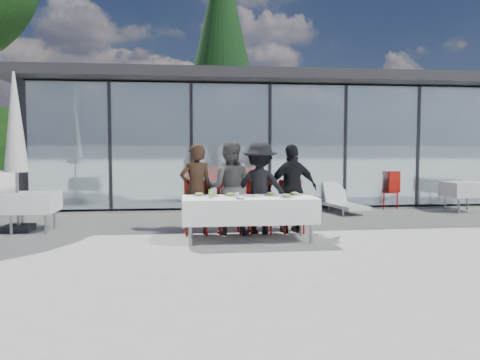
# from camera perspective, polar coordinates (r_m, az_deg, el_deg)

# --- Properties ---
(ground) EXTENTS (90.00, 90.00, 0.00)m
(ground) POSITION_cam_1_polar(r_m,az_deg,el_deg) (7.74, 1.23, -7.87)
(ground) COLOR gray
(ground) RESTS_ON ground
(pavilion) EXTENTS (14.80, 8.80, 3.44)m
(pavilion) POSITION_cam_1_polar(r_m,az_deg,el_deg) (15.97, 4.50, 5.97)
(pavilion) COLOR gray
(pavilion) RESTS_ON ground
(treeline) EXTENTS (62.50, 2.00, 4.40)m
(treeline) POSITION_cam_1_polar(r_m,az_deg,el_deg) (35.53, -8.03, 4.94)
(treeline) COLOR #143711
(treeline) RESTS_ON ground
(dining_table) EXTENTS (2.26, 0.96, 0.75)m
(dining_table) POSITION_cam_1_polar(r_m,az_deg,el_deg) (7.99, 1.09, -3.59)
(dining_table) COLOR white
(dining_table) RESTS_ON ground
(diner_a) EXTENTS (0.73, 0.73, 1.65)m
(diner_a) POSITION_cam_1_polar(r_m,az_deg,el_deg) (8.54, -5.38, -1.17)
(diner_a) COLOR #302015
(diner_a) RESTS_ON ground
(diner_chair_a) EXTENTS (0.44, 0.44, 0.97)m
(diner_chair_a) POSITION_cam_1_polar(r_m,az_deg,el_deg) (8.66, -5.37, -3.01)
(diner_chair_a) COLOR #AF130B
(diner_chair_a) RESTS_ON ground
(diner_b) EXTENTS (1.00, 1.00, 1.70)m
(diner_b) POSITION_cam_1_polar(r_m,az_deg,el_deg) (8.57, -1.29, -0.98)
(diner_b) COLOR #4B4B4B
(diner_b) RESTS_ON ground
(diner_chair_b) EXTENTS (0.44, 0.44, 0.97)m
(diner_chair_b) POSITION_cam_1_polar(r_m,az_deg,el_deg) (8.70, -1.34, -2.97)
(diner_chair_b) COLOR #AF130B
(diner_chair_b) RESTS_ON ground
(diner_c) EXTENTS (1.34, 1.34, 1.69)m
(diner_c) POSITION_cam_1_polar(r_m,az_deg,el_deg) (8.64, 2.43, -0.98)
(diner_c) COLOR black
(diner_c) RESTS_ON ground
(diner_chair_c) EXTENTS (0.44, 0.44, 0.97)m
(diner_chair_c) POSITION_cam_1_polar(r_m,az_deg,el_deg) (8.76, 2.33, -2.91)
(diner_chair_c) COLOR #AF130B
(diner_chair_c) RESTS_ON ground
(diner_d) EXTENTS (1.12, 1.12, 1.65)m
(diner_d) POSITION_cam_1_polar(r_m,az_deg,el_deg) (8.75, 6.42, -1.05)
(diner_d) COLOR black
(diner_d) RESTS_ON ground
(diner_chair_d) EXTENTS (0.44, 0.44, 0.97)m
(diner_chair_d) POSITION_cam_1_polar(r_m,az_deg,el_deg) (8.88, 6.26, -2.85)
(diner_chair_d) COLOR #AF130B
(diner_chair_d) RESTS_ON ground
(plate_a) EXTENTS (0.24, 0.24, 0.07)m
(plate_a) POSITION_cam_1_polar(r_m,az_deg,el_deg) (8.09, -5.00, -1.80)
(plate_a) COLOR white
(plate_a) RESTS_ON dining_table
(plate_b) EXTENTS (0.24, 0.24, 0.07)m
(plate_b) POSITION_cam_1_polar(r_m,az_deg,el_deg) (8.04, -1.18, -1.82)
(plate_b) COLOR white
(plate_b) RESTS_ON dining_table
(plate_c) EXTENTS (0.24, 0.24, 0.07)m
(plate_c) POSITION_cam_1_polar(r_m,az_deg,el_deg) (8.19, 3.77, -1.72)
(plate_c) COLOR white
(plate_c) RESTS_ON dining_table
(plate_d) EXTENTS (0.24, 0.24, 0.07)m
(plate_d) POSITION_cam_1_polar(r_m,az_deg,el_deg) (8.21, 6.67, -1.73)
(plate_d) COLOR white
(plate_d) RESTS_ON dining_table
(plate_extra) EXTENTS (0.24, 0.24, 0.07)m
(plate_extra) POSITION_cam_1_polar(r_m,az_deg,el_deg) (7.83, 5.70, -2.00)
(plate_extra) COLOR white
(plate_extra) RESTS_ON dining_table
(juice_bottle) EXTENTS (0.06, 0.06, 0.14)m
(juice_bottle) POSITION_cam_1_polar(r_m,az_deg,el_deg) (7.77, -3.63, -1.70)
(juice_bottle) COLOR #7DB34A
(juice_bottle) RESTS_ON dining_table
(drinking_glasses) EXTENTS (0.07, 0.07, 0.10)m
(drinking_glasses) POSITION_cam_1_polar(r_m,az_deg,el_deg) (7.78, -0.38, -1.84)
(drinking_glasses) COLOR silver
(drinking_glasses) RESTS_ON dining_table
(folded_eyeglasses) EXTENTS (0.14, 0.03, 0.01)m
(folded_eyeglasses) POSITION_cam_1_polar(r_m,az_deg,el_deg) (7.61, 0.05, -2.30)
(folded_eyeglasses) COLOR black
(folded_eyeglasses) RESTS_ON dining_table
(spare_table_left) EXTENTS (0.86, 0.86, 0.74)m
(spare_table_left) POSITION_cam_1_polar(r_m,az_deg,el_deg) (9.62, -23.92, -2.54)
(spare_table_left) COLOR white
(spare_table_left) RESTS_ON ground
(spare_table_right) EXTENTS (0.86, 0.86, 0.74)m
(spare_table_right) POSITION_cam_1_polar(r_m,az_deg,el_deg) (12.83, 25.60, -1.03)
(spare_table_right) COLOR white
(spare_table_right) RESTS_ON ground
(spare_chair_b) EXTENTS (0.59, 0.59, 0.97)m
(spare_chair_b) POSITION_cam_1_polar(r_m,az_deg,el_deg) (12.69, 17.89, -0.96)
(spare_chair_b) COLOR #AF130B
(spare_chair_b) RESTS_ON ground
(market_umbrella) EXTENTS (0.50, 0.50, 3.00)m
(market_umbrella) POSITION_cam_1_polar(r_m,az_deg,el_deg) (9.75, -25.71, 5.40)
(market_umbrella) COLOR black
(market_umbrella) RESTS_ON ground
(lounger) EXTENTS (0.86, 1.43, 0.72)m
(lounger) POSITION_cam_1_polar(r_m,az_deg,el_deg) (11.77, 12.37, -2.60)
(lounger) COLOR white
(lounger) RESTS_ON ground
(conifer_tree) EXTENTS (4.00, 4.00, 10.50)m
(conifer_tree) POSITION_cam_1_polar(r_m,az_deg,el_deg) (21.03, -2.23, 16.06)
(conifer_tree) COLOR #382316
(conifer_tree) RESTS_ON ground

